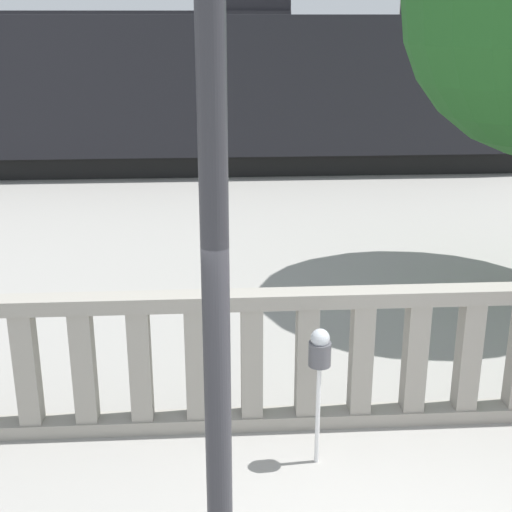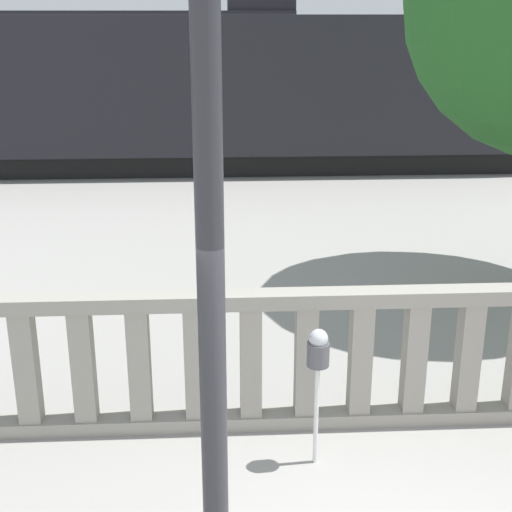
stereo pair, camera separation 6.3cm
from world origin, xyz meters
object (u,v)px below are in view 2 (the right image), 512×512
at_px(lamppost, 208,170).
at_px(train_far, 80,54).
at_px(parking_meter, 318,356).
at_px(train_near, 52,91).

relative_size(lamppost, train_far, 0.29).
bearing_deg(parking_meter, lamppost, -121.41).
height_order(parking_meter, train_near, train_near).
xyz_separation_m(train_near, train_far, (-2.05, 15.55, 0.08)).
bearing_deg(lamppost, train_near, 105.62).
bearing_deg(train_near, train_far, 97.50).
relative_size(train_near, train_far, 1.25).
relative_size(lamppost, parking_meter, 4.40).
xyz_separation_m(lamppost, train_far, (-6.07, 29.93, -0.90)).
xyz_separation_m(lamppost, parking_meter, (0.87, 1.43, -1.91)).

